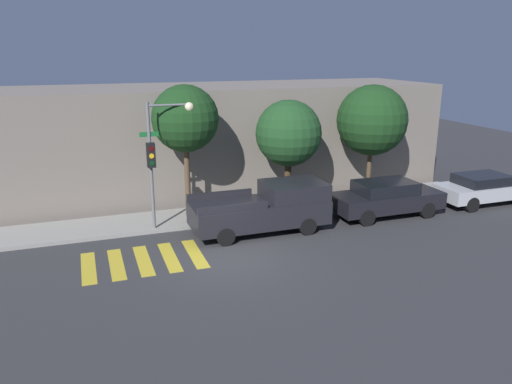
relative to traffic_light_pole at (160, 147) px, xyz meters
name	(u,v)px	position (x,y,z in m)	size (l,w,h in m)	color
ground_plane	(230,258)	(1.63, -3.37, -3.32)	(60.00, 60.00, 0.00)	#333335
sidewalk	(200,217)	(1.63, 1.02, -3.25)	(26.00, 2.37, 0.14)	gray
building_row	(176,140)	(1.63, 5.61, -0.78)	(26.00, 6.00, 5.08)	slate
crosswalk	(144,260)	(-1.14, -2.57, -3.32)	(3.95, 2.60, 0.00)	gold
traffic_light_pole	(160,147)	(0.00, 0.00, 0.00)	(2.06, 0.56, 4.97)	slate
pickup_truck	(267,208)	(3.74, -1.27, -2.39)	(5.21, 2.09, 1.85)	black
sedan_near_corner	(386,198)	(9.11, -1.27, -2.53)	(4.66, 1.87, 1.50)	black
sedan_middle	(483,188)	(14.20, -1.27, -2.59)	(4.30, 1.86, 1.36)	#B7BABF
tree_near_corner	(185,119)	(1.21, 1.19, 0.81)	(2.66, 2.66, 5.49)	brown
tree_midblock	(289,134)	(5.66, 1.19, -0.01)	(2.84, 2.84, 4.75)	#42301E
tree_far_end	(372,120)	(9.75, 1.19, 0.36)	(3.19, 3.19, 5.29)	brown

